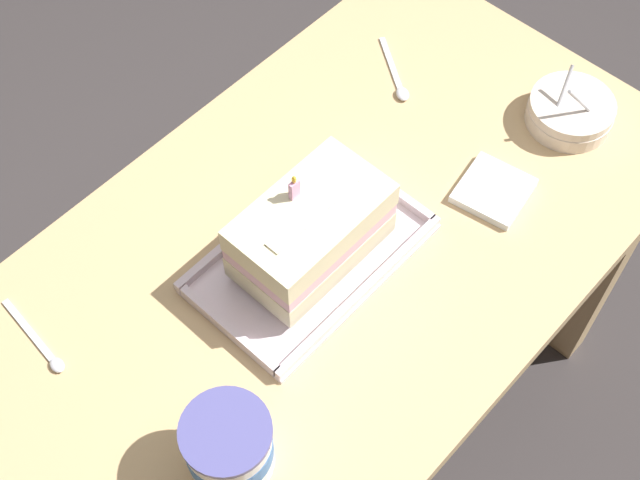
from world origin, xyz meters
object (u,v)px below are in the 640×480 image
at_px(ice_cream_tub, 229,446).
at_px(serving_spoon_by_bowls, 399,83).
at_px(birthday_cake, 310,229).
at_px(bowl_stack, 570,112).
at_px(foil_tray, 310,256).
at_px(napkin_pile, 494,191).
at_px(serving_spoon_near_tray, 44,349).

distance_m(ice_cream_tub, serving_spoon_by_bowls, 0.72).
height_order(birthday_cake, bowl_stack, birthday_cake).
distance_m(foil_tray, bowl_stack, 0.51).
xyz_separation_m(foil_tray, bowl_stack, (0.49, -0.13, 0.02)).
distance_m(birthday_cake, ice_cream_tub, 0.33).
height_order(foil_tray, ice_cream_tub, ice_cream_tub).
height_order(ice_cream_tub, serving_spoon_by_bowls, ice_cream_tub).
bearing_deg(foil_tray, birthday_cake, 90.00).
distance_m(bowl_stack, serving_spoon_by_bowls, 0.29).
distance_m(ice_cream_tub, napkin_pile, 0.59).
bearing_deg(foil_tray, serving_spoon_near_tray, 154.59).
height_order(foil_tray, serving_spoon_near_tray, foil_tray).
height_order(birthday_cake, serving_spoon_near_tray, birthday_cake).
relative_size(bowl_stack, napkin_pile, 1.17).
bearing_deg(napkin_pile, ice_cream_tub, -179.26).
bearing_deg(birthday_cake, bowl_stack, -15.12).
relative_size(birthday_cake, bowl_stack, 1.60).
distance_m(foil_tray, ice_cream_tub, 0.34).
relative_size(serving_spoon_near_tray, serving_spoon_by_bowls, 1.13).
bearing_deg(serving_spoon_by_bowls, napkin_pile, -106.14).
height_order(bowl_stack, serving_spoon_by_bowls, bowl_stack).
distance_m(birthday_cake, serving_spoon_near_tray, 0.42).
bearing_deg(serving_spoon_by_bowls, birthday_cake, -160.54).
relative_size(birthday_cake, ice_cream_tub, 1.96).
xyz_separation_m(ice_cream_tub, serving_spoon_near_tray, (-0.07, 0.31, -0.05)).
bearing_deg(birthday_cake, serving_spoon_near_tray, 154.59).
relative_size(foil_tray, serving_spoon_by_bowls, 2.60).
height_order(ice_cream_tub, serving_spoon_near_tray, ice_cream_tub).
xyz_separation_m(serving_spoon_near_tray, napkin_pile, (0.66, -0.31, 0.00)).
relative_size(foil_tray, ice_cream_tub, 3.02).
height_order(foil_tray, bowl_stack, bowl_stack).
bearing_deg(serving_spoon_near_tray, bowl_stack, -19.69).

